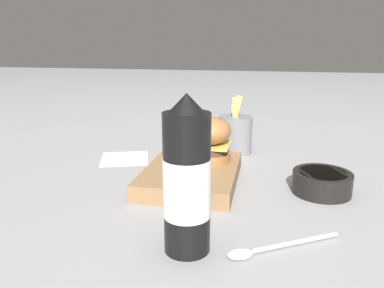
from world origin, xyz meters
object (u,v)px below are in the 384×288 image
at_px(burger, 209,139).
at_px(spoon, 262,249).
at_px(ketchup_bottle, 187,182).
at_px(fries_basket, 235,133).
at_px(serving_board, 192,174).
at_px(side_bowl, 322,182).

distance_m(burger, spoon, 0.34).
xyz_separation_m(ketchup_bottle, fries_basket, (0.50, -0.02, -0.05)).
height_order(burger, fries_basket, fries_basket).
relative_size(burger, ketchup_bottle, 0.43).
xyz_separation_m(serving_board, ketchup_bottle, (-0.26, -0.05, 0.09)).
xyz_separation_m(ketchup_bottle, side_bowl, (0.26, -0.22, -0.08)).
height_order(serving_board, fries_basket, fries_basket).
bearing_deg(serving_board, side_bowl, -91.04).
bearing_deg(ketchup_bottle, serving_board, 10.18).
bearing_deg(fries_basket, burger, 168.00).
relative_size(serving_board, fries_basket, 1.71).
bearing_deg(spoon, ketchup_bottle, -24.66).
bearing_deg(side_bowl, burger, 77.29).
height_order(ketchup_bottle, side_bowl, ketchup_bottle).
relative_size(fries_basket, side_bowl, 1.34).
height_order(burger, spoon, burger).
relative_size(serving_board, burger, 2.69).
distance_m(fries_basket, spoon, 0.50).
distance_m(ketchup_bottle, spoon, 0.15).
distance_m(fries_basket, side_bowl, 0.32).
bearing_deg(spoon, serving_board, -89.67).
bearing_deg(side_bowl, spoon, 155.99).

